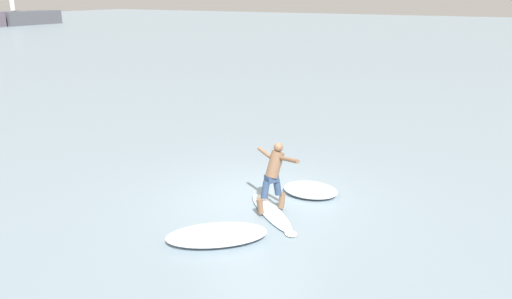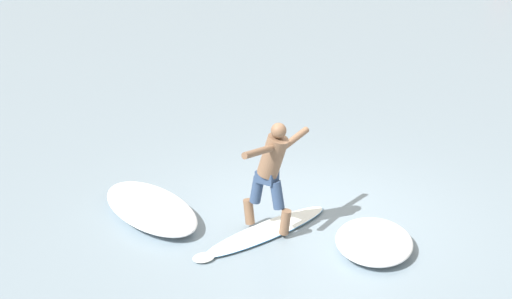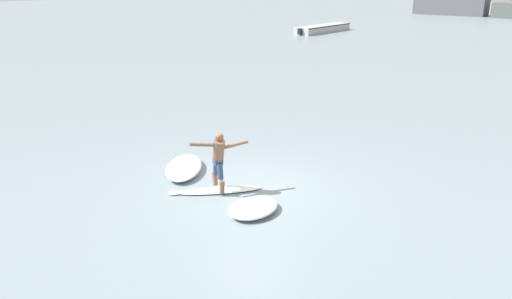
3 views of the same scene
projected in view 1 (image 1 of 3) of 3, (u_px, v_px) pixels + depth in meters
The scene contains 5 objects.
ground_plane at pixel (262, 200), 11.79m from camera, with size 200.00×200.00×0.00m, color gray.
surfboard at pixel (272, 213), 11.03m from camera, with size 1.83×1.99×0.20m.
surfer at pixel (274, 172), 10.82m from camera, with size 0.89×1.34×1.55m.
wave_foam_at_tail at pixel (217, 235), 9.81m from camera, with size 2.02×2.17×0.26m.
wave_foam_at_nose at pixel (310, 190), 12.08m from camera, with size 1.06×1.37×0.23m.
Camera 1 is at (-9.59, -5.15, 4.70)m, focal length 35.00 mm.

